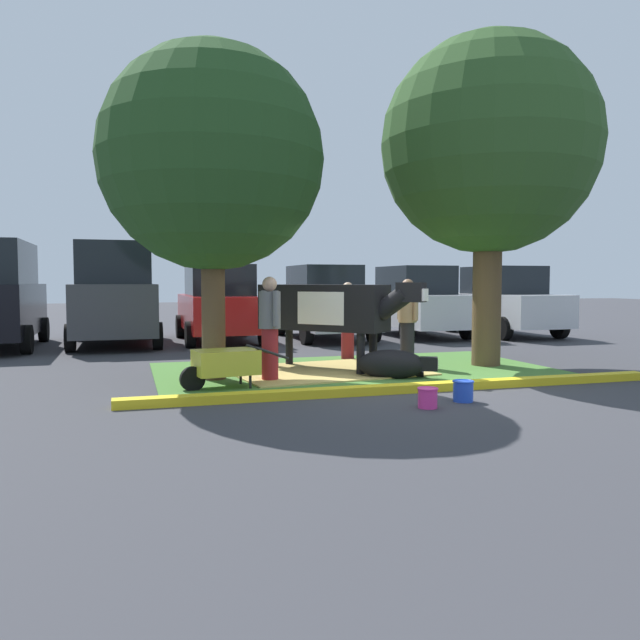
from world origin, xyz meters
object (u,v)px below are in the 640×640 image
(shade_tree_left, at_px, (212,159))
(bucket_blue, at_px, (463,390))
(person_handler, at_px, (407,320))
(bucket_pink, at_px, (428,397))
(suv_dark_grey, at_px, (115,294))
(person_visitor_near, at_px, (270,326))
(person_visitor_far, at_px, (348,318))
(sedan_red, at_px, (219,304))
(sedan_blue, at_px, (502,302))
(calf_lying, at_px, (393,364))
(cow_holstein, at_px, (328,308))
(shade_tree_right, at_px, (489,146))
(wheelbarrow, at_px, (224,363))
(hatchback_white, at_px, (415,302))
(sedan_silver, at_px, (324,303))

(shade_tree_left, distance_m, bucket_blue, 5.24)
(person_handler, distance_m, bucket_blue, 3.43)
(bucket_pink, distance_m, suv_dark_grey, 10.29)
(person_visitor_near, xyz_separation_m, person_visitor_far, (2.12, 2.31, -0.05))
(suv_dark_grey, bearing_deg, person_handler, -48.69)
(sedan_red, relative_size, sedan_blue, 1.00)
(person_handler, bearing_deg, person_visitor_far, 116.42)
(person_visitor_near, bearing_deg, calf_lying, -8.55)
(cow_holstein, height_order, person_visitor_far, same)
(person_visitor_far, bearing_deg, bucket_pink, -97.91)
(shade_tree_right, height_order, cow_holstein, shade_tree_right)
(shade_tree_left, bearing_deg, suv_dark_grey, 103.99)
(wheelbarrow, relative_size, hatchback_white, 0.37)
(sedan_blue, bearing_deg, suv_dark_grey, 177.65)
(calf_lying, bearing_deg, hatchback_white, 61.92)
(person_visitor_far, bearing_deg, person_handler, -63.58)
(shade_tree_right, bearing_deg, calf_lying, -157.83)
(bucket_blue, relative_size, sedan_red, 0.06)
(hatchback_white, bearing_deg, bucket_pink, -114.79)
(person_visitor_far, xyz_separation_m, suv_dark_grey, (-4.55, 4.58, 0.43))
(bucket_pink, xyz_separation_m, hatchback_white, (4.39, 9.50, 0.85))
(person_handler, height_order, sedan_silver, sedan_silver)
(shade_tree_left, bearing_deg, wheelbarrow, -87.76)
(cow_holstein, bearing_deg, suv_dark_grey, 121.09)
(wheelbarrow, bearing_deg, suv_dark_grey, 102.60)
(shade_tree_right, height_order, bucket_blue, shade_tree_right)
(cow_holstein, xyz_separation_m, hatchback_white, (4.60, 6.09, -0.13))
(bucket_blue, bearing_deg, shade_tree_left, 136.22)
(sedan_silver, distance_m, hatchback_white, 2.79)
(shade_tree_left, height_order, sedan_red, shade_tree_left)
(shade_tree_left, height_order, person_visitor_far, shade_tree_left)
(calf_lying, relative_size, sedan_red, 0.30)
(cow_holstein, relative_size, person_handler, 1.56)
(person_visitor_near, bearing_deg, hatchback_white, 49.89)
(cow_holstein, distance_m, sedan_red, 6.24)
(person_visitor_far, bearing_deg, cow_holstein, -121.01)
(suv_dark_grey, height_order, sedan_silver, suv_dark_grey)
(bucket_pink, distance_m, sedan_red, 9.67)
(bucket_blue, distance_m, sedan_blue, 10.86)
(person_handler, xyz_separation_m, sedan_red, (-2.62, 6.03, 0.11))
(shade_tree_left, distance_m, sedan_silver, 7.90)
(shade_tree_right, xyz_separation_m, bucket_pink, (-2.83, -3.21, -3.92))
(cow_holstein, xyz_separation_m, person_visitor_near, (-1.23, -0.83, -0.22))
(person_visitor_far, relative_size, hatchback_white, 0.36)
(suv_dark_grey, xyz_separation_m, hatchback_white, (8.26, 0.03, -0.29))
(shade_tree_right, bearing_deg, shade_tree_left, -177.91)
(shade_tree_right, relative_size, suv_dark_grey, 1.32)
(person_handler, distance_m, suv_dark_grey, 7.93)
(bucket_blue, relative_size, hatchback_white, 0.06)
(calf_lying, distance_m, sedan_blue, 9.36)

